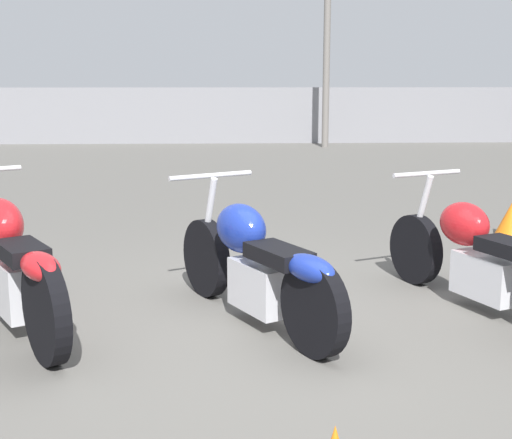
{
  "coord_description": "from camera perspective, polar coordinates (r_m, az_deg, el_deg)",
  "views": [
    {
      "loc": [
        -0.21,
        -4.34,
        1.66
      ],
      "look_at": [
        0.0,
        0.68,
        0.65
      ],
      "focal_mm": 50.0,
      "sensor_mm": 36.0,
      "label": 1
    }
  ],
  "objects": [
    {
      "name": "motorcycle_slot_1",
      "position": [
        5.0,
        -19.06,
        -3.32
      ],
      "size": [
        1.21,
        1.9,
        1.01
      ],
      "rotation": [
        0.0,
        0.0,
        0.54
      ],
      "color": "black",
      "rests_on": "ground_plane"
    },
    {
      "name": "traffic_cone_far",
      "position": [
        7.95,
        19.83,
        0.1
      ],
      "size": [
        0.36,
        0.36,
        0.4
      ],
      "color": "orange",
      "rests_on": "ground_plane"
    },
    {
      "name": "motorcycle_slot_2",
      "position": [
        4.81,
        0.04,
        -3.62
      ],
      "size": [
        1.12,
        1.82,
        0.96
      ],
      "rotation": [
        0.0,
        0.0,
        0.5
      ],
      "color": "black",
      "rests_on": "ground_plane"
    },
    {
      "name": "ground_plane",
      "position": [
        4.66,
        0.35,
        -9.53
      ],
      "size": [
        60.0,
        60.0,
        0.0
      ],
      "primitive_type": "plane",
      "color": "#5B5954"
    },
    {
      "name": "fence_back",
      "position": [
        18.03,
        -1.75,
        8.31
      ],
      "size": [
        40.0,
        0.04,
        1.39
      ],
      "color": "gray",
      "rests_on": "ground_plane"
    },
    {
      "name": "motorcycle_slot_3",
      "position": [
        5.34,
        17.8,
        -2.95
      ],
      "size": [
        0.98,
        1.9,
        0.93
      ],
      "rotation": [
        0.0,
        0.0,
        0.4
      ],
      "color": "black",
      "rests_on": "ground_plane"
    }
  ]
}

